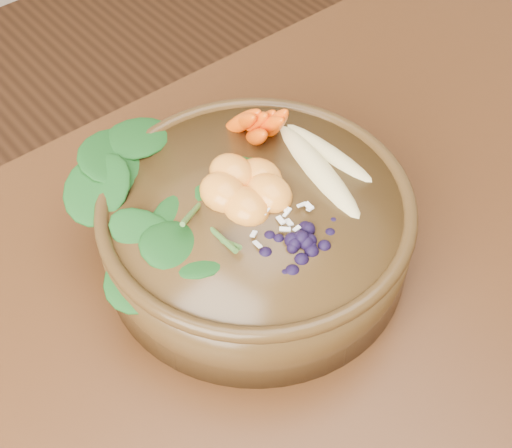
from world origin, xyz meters
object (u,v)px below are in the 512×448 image
at_px(dining_table, 485,270).
at_px(banana_halves, 324,150).
at_px(carrot_cluster, 250,101).
at_px(blueberry_pile, 302,227).
at_px(kale_heap, 176,169).
at_px(mandarin_cluster, 246,178).
at_px(stoneware_bowl, 256,230).

distance_m(dining_table, banana_halves, 0.29).
height_order(carrot_cluster, blueberry_pile, carrot_cluster).
xyz_separation_m(kale_heap, carrot_cluster, (0.11, 0.02, 0.02)).
distance_m(dining_table, mandarin_cluster, 0.36).
relative_size(dining_table, mandarin_cluster, 15.57).
relative_size(dining_table, carrot_cluster, 17.90).
bearing_deg(banana_halves, mandarin_cluster, 170.25).
height_order(dining_table, stoneware_bowl, stoneware_bowl).
xyz_separation_m(kale_heap, banana_halves, (0.14, -0.07, -0.01)).
height_order(carrot_cluster, banana_halves, carrot_cluster).
xyz_separation_m(kale_heap, blueberry_pile, (0.05, -0.14, -0.00)).
relative_size(dining_table, kale_heap, 7.54).
bearing_deg(stoneware_bowl, banana_halves, 0.55).
bearing_deg(kale_heap, carrot_cluster, 8.32).
height_order(kale_heap, blueberry_pile, kale_heap).
bearing_deg(stoneware_bowl, kale_heap, 124.68).
relative_size(carrot_cluster, banana_halves, 0.49).
bearing_deg(stoneware_bowl, mandarin_cluster, 81.47).
distance_m(kale_heap, carrot_cluster, 0.11).
xyz_separation_m(dining_table, carrot_cluster, (-0.19, 0.23, 0.22)).
xyz_separation_m(dining_table, stoneware_bowl, (-0.25, 0.14, 0.14)).
height_order(stoneware_bowl, blueberry_pile, blueberry_pile).
distance_m(stoneware_bowl, banana_halves, 0.11).
xyz_separation_m(carrot_cluster, blueberry_pile, (-0.06, -0.15, -0.02)).
relative_size(kale_heap, banana_halves, 1.16).
bearing_deg(carrot_cluster, blueberry_pile, -109.55).
xyz_separation_m(banana_halves, blueberry_pile, (-0.09, -0.07, 0.01)).
xyz_separation_m(carrot_cluster, banana_halves, (0.03, -0.08, -0.03)).
height_order(stoneware_bowl, carrot_cluster, carrot_cluster).
xyz_separation_m(stoneware_bowl, blueberry_pile, (0.00, -0.07, 0.07)).
height_order(kale_heap, carrot_cluster, carrot_cluster).
distance_m(stoneware_bowl, blueberry_pile, 0.09).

